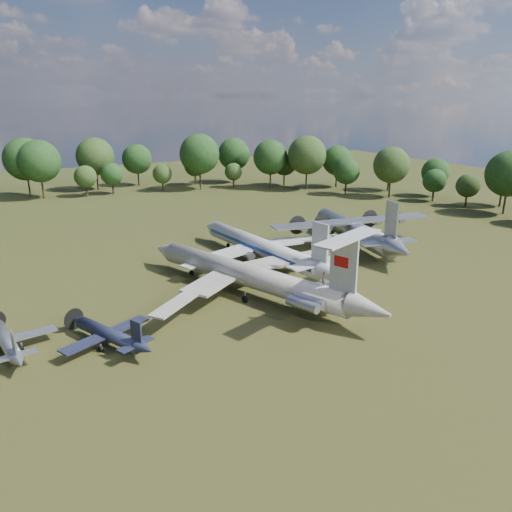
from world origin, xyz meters
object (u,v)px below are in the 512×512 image
il62_airliner (248,279)px  small_prop_west (109,337)px  tu104_jet (262,250)px  small_prop_northwest (7,344)px  person_on_il62 (323,279)px  an12_transport (354,234)px

il62_airliner → small_prop_west: il62_airliner is taller
tu104_jet → small_prop_northwest: tu104_jet is taller
tu104_jet → person_on_il62: bearing=-107.4°
il62_airliner → small_prop_west: (-21.46, -6.38, -1.14)m
il62_airliner → person_on_il62: person_on_il62 is taller
small_prop_west → small_prop_northwest: size_ratio=1.03×
il62_airliner → small_prop_west: 22.42m
small_prop_west → small_prop_northwest: 11.14m
an12_transport → person_on_il62: size_ratio=18.84×
small_prop_west → il62_airliner: bearing=-7.8°
small_prop_west → person_on_il62: size_ratio=8.07×
person_on_il62 → tu104_jet: bearing=-138.3°
an12_transport → small_prop_west: bearing=-149.9°
tu104_jet → small_prop_northwest: (-40.79, -14.46, -1.00)m
tu104_jet → an12_transport: bearing=-5.8°
il62_airliner → tu104_jet: il62_airliner is taller
il62_airliner → small_prop_west: size_ratio=2.99×
an12_transport → small_prop_west: 54.20m
an12_transport → person_on_il62: (-24.98, -24.32, 3.14)m
il62_airliner → tu104_jet: bearing=33.2°
il62_airliner → tu104_jet: (8.88, 11.97, -0.17)m
small_prop_northwest → person_on_il62: 37.79m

